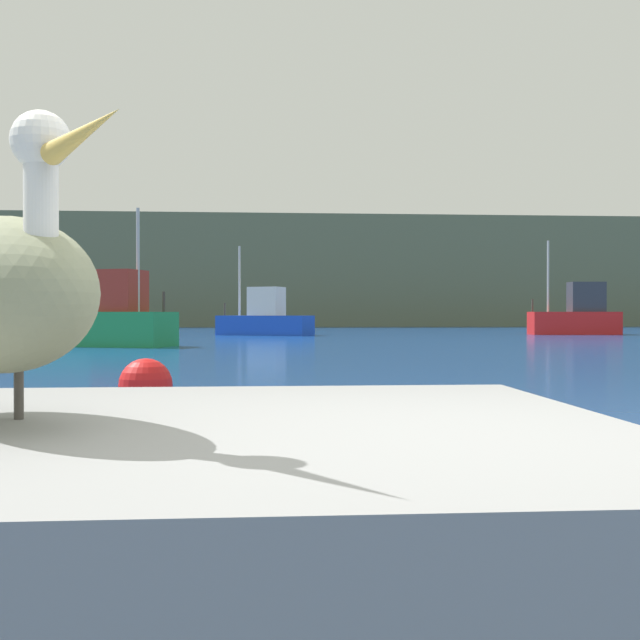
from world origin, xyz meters
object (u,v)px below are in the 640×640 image
fishing_boat_blue (265,319)px  mooring_buoy (146,385)px  fishing_boat_red (577,316)px  fishing_boat_green (101,321)px

fishing_boat_blue → mooring_buoy: fishing_boat_blue is taller
fishing_boat_red → fishing_boat_blue: bearing=4.9°
fishing_boat_green → mooring_buoy: fishing_boat_green is taller
fishing_boat_blue → fishing_boat_green: bearing=93.8°
fishing_boat_green → fishing_boat_blue: size_ratio=1.10×
fishing_boat_red → mooring_buoy: bearing=65.0°
fishing_boat_red → fishing_boat_green: fishing_boat_red is taller
fishing_boat_red → fishing_boat_green: size_ratio=0.89×
fishing_boat_blue → fishing_boat_red: bearing=-153.0°
fishing_boat_green → fishing_boat_blue: fishing_boat_green is taller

